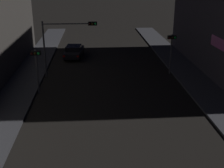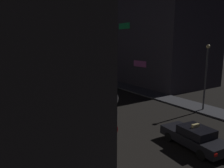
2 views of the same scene
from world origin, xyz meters
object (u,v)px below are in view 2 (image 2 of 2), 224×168
(traffic_light_overhead, at_px, (47,66))
(sign_pole_left, at_px, (112,135))
(taxi, at_px, (194,137))
(street_lamp_near_block, at_px, (206,71))
(traffic_light_right_kerb, at_px, (111,69))
(far_car, at_px, (38,82))
(traffic_light_left_kerb, at_px, (41,82))

(traffic_light_overhead, bearing_deg, sign_pole_left, -98.93)
(taxi, relative_size, street_lamp_near_block, 0.72)
(taxi, relative_size, traffic_light_right_kerb, 1.21)
(traffic_light_overhead, relative_size, street_lamp_near_block, 0.81)
(far_car, xyz_separation_m, traffic_light_overhead, (-0.32, -6.60, 3.03))
(traffic_light_overhead, bearing_deg, traffic_light_right_kerb, 0.62)
(traffic_light_left_kerb, distance_m, sign_pole_left, 16.10)
(traffic_light_left_kerb, bearing_deg, taxi, -69.14)
(traffic_light_left_kerb, relative_size, street_lamp_near_block, 0.57)
(traffic_light_overhead, bearing_deg, traffic_light_left_kerb, -114.49)
(far_car, relative_size, traffic_light_left_kerb, 1.27)
(traffic_light_left_kerb, distance_m, traffic_light_right_kerb, 12.49)
(far_car, distance_m, traffic_light_right_kerb, 11.66)
(traffic_light_right_kerb, distance_m, street_lamp_near_block, 15.04)
(far_car, bearing_deg, street_lamp_near_block, -63.19)
(far_car, xyz_separation_m, sign_pole_left, (-3.50, -26.85, 2.24))
(taxi, height_order, traffic_light_right_kerb, traffic_light_right_kerb)
(taxi, xyz_separation_m, traffic_light_overhead, (-3.80, 19.20, 3.03))
(traffic_light_right_kerb, height_order, sign_pole_left, sign_pole_left)
(taxi, xyz_separation_m, traffic_light_left_kerb, (-5.72, 15.00, 1.87))
(taxi, height_order, traffic_light_left_kerb, traffic_light_left_kerb)
(sign_pole_left, bearing_deg, street_lamp_near_block, 20.78)
(traffic_light_right_kerb, relative_size, sign_pole_left, 0.82)
(far_car, distance_m, sign_pole_left, 27.17)
(sign_pole_left, bearing_deg, far_car, 82.56)
(taxi, relative_size, far_car, 1.00)
(far_car, height_order, traffic_light_overhead, traffic_light_overhead)
(taxi, distance_m, far_car, 26.03)
(traffic_light_overhead, xyz_separation_m, sign_pole_left, (-3.18, -20.25, -0.79))
(traffic_light_right_kerb, bearing_deg, traffic_light_overhead, -179.38)
(taxi, bearing_deg, sign_pole_left, -171.43)
(traffic_light_right_kerb, xyz_separation_m, street_lamp_near_block, (1.34, -14.92, 1.27))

